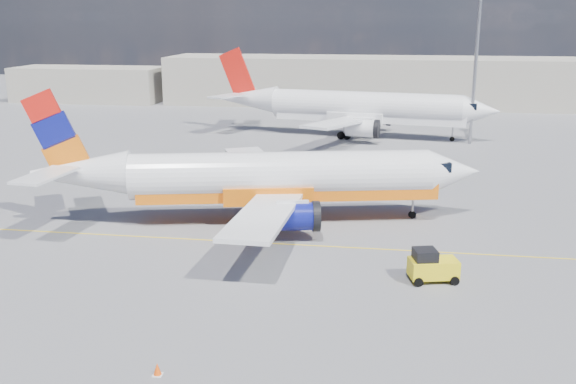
# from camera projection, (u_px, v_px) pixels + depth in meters

# --- Properties ---
(ground) EXTENTS (240.00, 240.00, 0.00)m
(ground) POSITION_uv_depth(u_px,v_px,m) (259.00, 259.00, 40.05)
(ground) COLOR slate
(ground) RESTS_ON ground
(taxi_line) EXTENTS (70.00, 0.15, 0.01)m
(taxi_line) POSITION_uv_depth(u_px,v_px,m) (267.00, 243.00, 42.91)
(taxi_line) COLOR yellow
(taxi_line) RESTS_ON ground
(terminal_main) EXTENTS (70.00, 14.00, 8.00)m
(terminal_main) POSITION_uv_depth(u_px,v_px,m) (372.00, 81.00, 109.77)
(terminal_main) COLOR #AEA696
(terminal_main) RESTS_ON ground
(terminal_annex) EXTENTS (26.00, 10.00, 6.00)m
(terminal_annex) POSITION_uv_depth(u_px,v_px,m) (89.00, 84.00, 114.43)
(terminal_annex) COLOR #AEA696
(terminal_annex) RESTS_ON ground
(main_jet) EXTENTS (33.10, 25.44, 9.99)m
(main_jet) POSITION_uv_depth(u_px,v_px,m) (267.00, 178.00, 46.62)
(main_jet) COLOR white
(main_jet) RESTS_ON ground
(second_jet) EXTENTS (35.82, 27.96, 10.83)m
(second_jet) POSITION_uv_depth(u_px,v_px,m) (357.00, 108.00, 80.30)
(second_jet) COLOR white
(second_jet) RESTS_ON ground
(gse_tug) EXTENTS (2.98, 2.24, 1.93)m
(gse_tug) POSITION_uv_depth(u_px,v_px,m) (432.00, 266.00, 36.58)
(gse_tug) COLOR black
(gse_tug) RESTS_ON ground
(traffic_cone) EXTENTS (0.40, 0.40, 0.56)m
(traffic_cone) POSITION_uv_depth(u_px,v_px,m) (157.00, 369.00, 27.06)
(traffic_cone) COLOR white
(traffic_cone) RESTS_ON ground
(floodlight_mast) EXTENTS (1.41, 1.41, 19.27)m
(floodlight_mast) POSITION_uv_depth(u_px,v_px,m) (477.00, 45.00, 73.50)
(floodlight_mast) COLOR #95959C
(floodlight_mast) RESTS_ON ground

